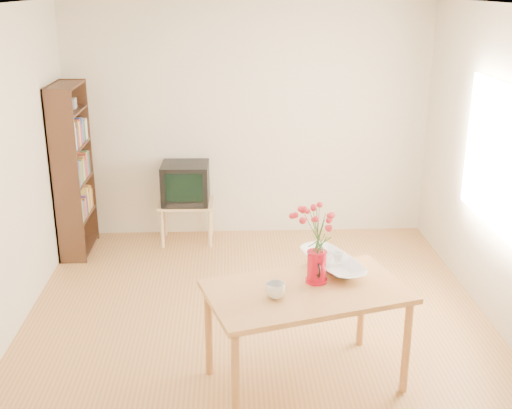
{
  "coord_description": "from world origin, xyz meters",
  "views": [
    {
      "loc": [
        -0.22,
        -4.74,
        2.75
      ],
      "look_at": [
        0.0,
        0.3,
        1.0
      ],
      "focal_mm": 45.0,
      "sensor_mm": 36.0,
      "label": 1
    }
  ],
  "objects_px": {
    "mug": "(275,290)",
    "television": "(186,182)",
    "table": "(306,300)",
    "bowl": "(333,241)",
    "pitcher": "(317,268)"
  },
  "relations": [
    {
      "from": "mug",
      "to": "table",
      "type": "bearing_deg",
      "value": -175.2
    },
    {
      "from": "table",
      "to": "bowl",
      "type": "relative_size",
      "value": 3.44
    },
    {
      "from": "pitcher",
      "to": "television",
      "type": "bearing_deg",
      "value": 110.35
    },
    {
      "from": "table",
      "to": "mug",
      "type": "height_order",
      "value": "mug"
    },
    {
      "from": "mug",
      "to": "television",
      "type": "distance_m",
      "value": 2.98
    },
    {
      "from": "table",
      "to": "television",
      "type": "relative_size",
      "value": 2.97
    },
    {
      "from": "table",
      "to": "mug",
      "type": "xyz_separation_m",
      "value": [
        -0.23,
        -0.12,
        0.14
      ]
    },
    {
      "from": "television",
      "to": "pitcher",
      "type": "bearing_deg",
      "value": -66.48
    },
    {
      "from": "table",
      "to": "pitcher",
      "type": "relative_size",
      "value": 6.48
    },
    {
      "from": "table",
      "to": "pitcher",
      "type": "bearing_deg",
      "value": 37.85
    },
    {
      "from": "pitcher",
      "to": "bowl",
      "type": "xyz_separation_m",
      "value": [
        0.15,
        0.24,
        0.1
      ]
    },
    {
      "from": "table",
      "to": "bowl",
      "type": "bearing_deg",
      "value": 40.14
    },
    {
      "from": "mug",
      "to": "television",
      "type": "xyz_separation_m",
      "value": [
        -0.78,
        2.88,
        -0.12
      ]
    },
    {
      "from": "pitcher",
      "to": "mug",
      "type": "bearing_deg",
      "value": -145.09
    },
    {
      "from": "bowl",
      "to": "television",
      "type": "relative_size",
      "value": 0.86
    }
  ]
}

